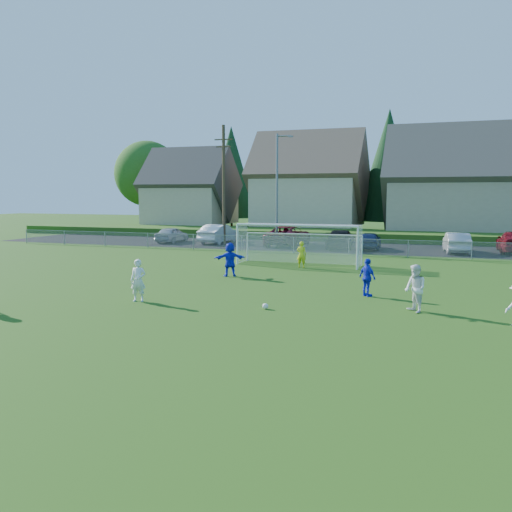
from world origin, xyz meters
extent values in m
plane|color=#193D0C|center=(0.00, 0.00, 0.00)|extent=(160.00, 160.00, 0.00)
plane|color=black|center=(0.00, 27.50, 0.01)|extent=(60.00, 60.00, 0.00)
cube|color=#1E420F|center=(0.00, 35.00, 0.40)|extent=(70.00, 6.00, 0.80)
sphere|color=white|center=(2.04, 3.20, 0.11)|extent=(0.22, 0.22, 0.22)
imported|color=white|center=(-3.22, 2.94, 0.85)|extent=(0.70, 0.54, 1.70)
imported|color=white|center=(7.34, 4.50, 0.87)|extent=(1.03, 1.07, 1.75)
imported|color=#1626D0|center=(5.28, 7.03, 0.80)|extent=(0.96, 0.92, 1.60)
imported|color=#1626D0|center=(-2.24, 10.29, 0.89)|extent=(1.69, 1.25, 1.77)
imported|color=yellow|center=(0.47, 14.69, 0.77)|extent=(0.57, 0.38, 1.55)
imported|color=#A8ABAF|center=(-14.49, 26.94, 0.69)|extent=(1.65, 4.04, 1.37)
imported|color=white|center=(-10.30, 27.68, 0.81)|extent=(2.00, 5.02, 1.62)
imported|color=maroon|center=(-3.97, 27.44, 0.82)|extent=(2.74, 5.91, 1.64)
imported|color=black|center=(0.61, 26.45, 0.74)|extent=(2.50, 5.24, 1.47)
imported|color=#15234A|center=(2.83, 26.58, 0.68)|extent=(1.81, 4.08, 1.36)
imported|color=#BCBCBC|center=(9.15, 26.21, 0.74)|extent=(1.98, 4.62, 1.48)
cylinder|color=white|center=(-3.65, 15.00, 1.22)|extent=(0.12, 0.12, 2.44)
cylinder|color=white|center=(3.65, 15.00, 1.22)|extent=(0.12, 0.12, 2.44)
cylinder|color=white|center=(0.00, 15.00, 2.44)|extent=(7.30, 0.12, 0.12)
cylinder|color=white|center=(-3.65, 16.80, 0.90)|extent=(0.08, 0.08, 1.80)
cylinder|color=white|center=(3.65, 16.80, 0.90)|extent=(0.08, 0.08, 1.80)
cylinder|color=white|center=(0.00, 16.80, 1.80)|extent=(7.30, 0.08, 0.08)
cube|color=silver|center=(0.00, 16.80, 0.90)|extent=(7.30, 0.02, 1.80)
cube|color=silver|center=(-3.65, 15.90, 1.22)|extent=(0.02, 1.80, 2.44)
cube|color=silver|center=(3.65, 15.90, 1.22)|extent=(0.02, 1.80, 2.44)
cube|color=silver|center=(0.00, 15.90, 2.44)|extent=(7.30, 1.80, 0.02)
cube|color=gray|center=(0.00, 22.00, 1.18)|extent=(52.00, 0.03, 0.03)
cube|color=gray|center=(0.00, 22.00, 0.60)|extent=(52.00, 0.02, 1.14)
cylinder|color=gray|center=(-26.00, 22.00, 0.60)|extent=(0.06, 0.06, 1.20)
cylinder|color=gray|center=(0.00, 22.00, 0.60)|extent=(0.06, 0.06, 1.20)
cylinder|color=slate|center=(-4.50, 26.00, 4.50)|extent=(0.18, 0.18, 9.00)
cylinder|color=slate|center=(-4.00, 26.00, 8.80)|extent=(1.20, 0.12, 0.12)
cube|color=slate|center=(-3.40, 26.00, 8.75)|extent=(0.36, 0.18, 0.12)
cylinder|color=#473321|center=(-9.50, 27.00, 5.00)|extent=(0.26, 0.26, 10.00)
cube|color=#473321|center=(-9.50, 27.00, 8.80)|extent=(1.60, 0.10, 0.10)
cube|color=#473321|center=(-9.50, 27.00, 8.20)|extent=(1.30, 0.10, 0.10)
cube|color=tan|center=(-20.00, 42.00, 3.05)|extent=(9.00, 8.00, 4.50)
pyramid|color=#423D38|center=(-20.00, 42.00, 9.71)|extent=(9.90, 8.80, 4.41)
cube|color=#C6B58E|center=(-6.00, 43.00, 3.55)|extent=(11.00, 9.00, 5.50)
pyramid|color=brown|center=(-6.00, 43.00, 11.26)|extent=(12.10, 9.90, 4.96)
cube|color=tan|center=(9.00, 42.00, 3.30)|extent=(12.00, 10.00, 5.00)
pyramid|color=#4C473F|center=(9.00, 42.00, 11.32)|extent=(13.20, 11.00, 5.52)
cylinder|color=#382616|center=(-28.00, 46.00, 1.98)|extent=(0.36, 0.36, 3.96)
sphere|color=#2B5B19|center=(-28.00, 46.00, 6.82)|extent=(8.36, 8.36, 8.36)
cylinder|color=#382616|center=(-18.00, 50.00, 0.60)|extent=(0.30, 0.30, 1.20)
cone|color=#143819|center=(-18.00, 50.00, 7.05)|extent=(6.76, 6.76, 11.70)
cylinder|color=#382616|center=(-8.00, 51.00, 0.60)|extent=(0.30, 0.30, 1.20)
cone|color=#143819|center=(-8.00, 51.00, 6.60)|extent=(6.24, 6.24, 10.80)
cylinder|color=#382616|center=(2.00, 48.00, 0.60)|extent=(0.30, 0.30, 1.20)
cone|color=#143819|center=(2.00, 48.00, 7.50)|extent=(7.28, 7.28, 12.60)
cylinder|color=#382616|center=(12.00, 50.00, 1.98)|extent=(0.36, 0.36, 3.96)
sphere|color=#2B5B19|center=(12.00, 50.00, 6.82)|extent=(8.36, 8.36, 8.36)
camera|label=1|loc=(8.24, -15.67, 4.30)|focal=38.00mm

